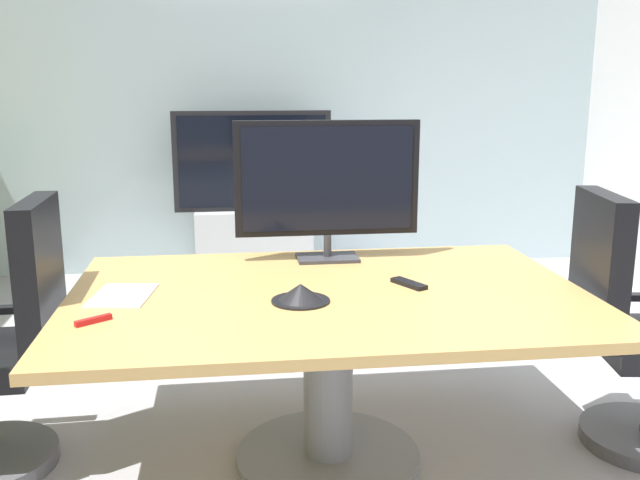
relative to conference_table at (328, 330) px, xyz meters
The scene contains 11 objects.
ground_plane 0.56m from the conference_table, 162.72° to the left, with size 7.26×7.26×0.00m, color #99999E.
wall_back_glass_partition 3.24m from the conference_table, 90.81° to the left, with size 5.55×0.10×2.65m, color #9EB2B7.
conference_table is the anchor object (origin of this frame).
office_chair_left 1.30m from the conference_table, behind, with size 0.60×0.58×1.09m.
office_chair_right 1.29m from the conference_table, ahead, with size 0.63×0.61×1.09m.
tv_monitor 0.73m from the conference_table, 82.42° to the left, with size 0.84×0.18×0.64m.
wall_display_unit 2.80m from the conference_table, 93.82° to the left, with size 1.20×0.36×1.31m.
conference_phone 0.26m from the conference_table, 135.24° to the right, with size 0.22×0.22×0.07m.
remote_control 0.37m from the conference_table, ahead, with size 0.05×0.17×0.02m, color black.
whiteboard_marker 0.90m from the conference_table, 162.65° to the right, with size 0.13×0.02×0.02m, color red.
paper_notepad 0.81m from the conference_table, behind, with size 0.21×0.30×0.01m, color white.
Camera 1 is at (-0.34, -2.64, 1.53)m, focal length 39.65 mm.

